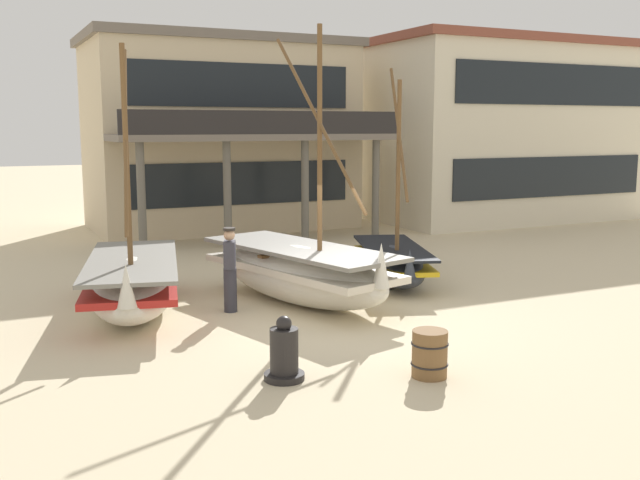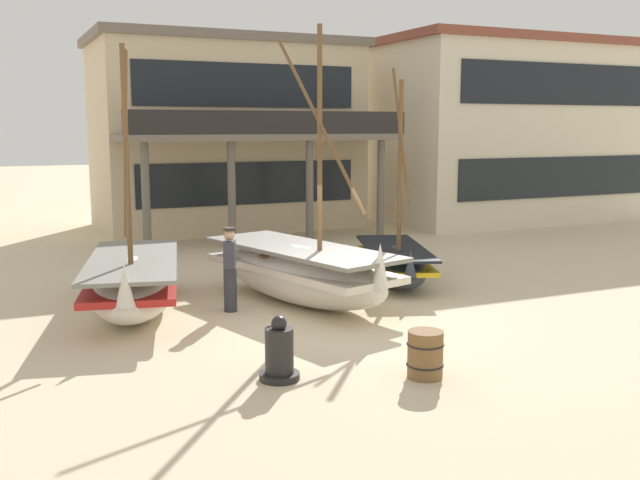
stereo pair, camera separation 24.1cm
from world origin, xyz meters
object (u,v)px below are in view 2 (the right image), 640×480
at_px(fishing_boat_far_right, 302,271).
at_px(wooden_barrel, 425,354).
at_px(capstan_winch, 279,354).
at_px(harbor_building_main, 226,134).
at_px(fishing_boat_near_left, 395,262).
at_px(fishing_boat_centre_large, 134,282).
at_px(fisherman_by_hull, 230,270).
at_px(harbor_building_annex, 499,131).

relative_size(fishing_boat_far_right, wooden_barrel, 7.98).
height_order(fishing_boat_far_right, capstan_winch, fishing_boat_far_right).
bearing_deg(wooden_barrel, harbor_building_main, 82.20).
distance_m(fishing_boat_near_left, wooden_barrel, 6.58).
bearing_deg(fishing_boat_centre_large, fisherman_by_hull, -25.31).
bearing_deg(fisherman_by_hull, fishing_boat_far_right, 2.47).
bearing_deg(fishing_boat_far_right, fisherman_by_hull, -177.53).
relative_size(wooden_barrel, harbor_building_annex, 0.06).
bearing_deg(harbor_building_annex, fishing_boat_near_left, -137.87).
height_order(fisherman_by_hull, capstan_winch, fisherman_by_hull).
bearing_deg(wooden_barrel, fisherman_by_hull, 106.08).
bearing_deg(fishing_boat_far_right, harbor_building_main, 79.77).
bearing_deg(fishing_boat_near_left, fishing_boat_centre_large, -178.39).
relative_size(capstan_winch, harbor_building_annex, 0.09).
distance_m(fishing_boat_far_right, harbor_building_annex, 16.80).
distance_m(fishing_boat_far_right, harbor_building_main, 12.36).
distance_m(fishing_boat_centre_large, capstan_winch, 5.05).
height_order(fishing_boat_centre_large, fishing_boat_far_right, fishing_boat_far_right).
bearing_deg(fishing_boat_near_left, fishing_boat_far_right, -161.59).
bearing_deg(fishing_boat_far_right, harbor_building_annex, 38.06).
height_order(fishing_boat_near_left, harbor_building_annex, harbor_building_annex).
bearing_deg(fisherman_by_hull, capstan_winch, -97.86).
relative_size(fishing_boat_far_right, harbor_building_main, 0.60).
xyz_separation_m(fishing_boat_near_left, fishing_boat_far_right, (-2.78, -0.92, 0.17)).
relative_size(fishing_boat_near_left, wooden_barrel, 7.13).
height_order(harbor_building_main, harbor_building_annex, harbor_building_annex).
distance_m(fishing_boat_centre_large, harbor_building_annex, 19.11).
distance_m(fisherman_by_hull, wooden_barrel, 5.11).
bearing_deg(wooden_barrel, fishing_boat_far_right, 88.12).
bearing_deg(capstan_winch, fishing_boat_near_left, 45.91).
xyz_separation_m(fishing_boat_far_right, wooden_barrel, (-0.16, -4.96, -0.31)).
bearing_deg(fishing_boat_near_left, capstan_winch, -134.09).
xyz_separation_m(fishing_boat_centre_large, capstan_winch, (1.17, -4.90, -0.22)).
height_order(fisherman_by_hull, harbor_building_annex, harbor_building_annex).
xyz_separation_m(fishing_boat_near_left, harbor_building_annex, (10.26, 9.29, 2.97)).
height_order(fishing_boat_far_right, fisherman_by_hull, fishing_boat_far_right).
bearing_deg(fishing_boat_near_left, harbor_building_main, 93.33).
height_order(fishing_boat_far_right, harbor_building_annex, harbor_building_annex).
relative_size(fishing_boat_near_left, fishing_boat_centre_large, 0.97).
xyz_separation_m(fishing_boat_centre_large, wooden_barrel, (3.15, -5.71, -0.25)).
xyz_separation_m(fishing_boat_centre_large, fisherman_by_hull, (1.74, -0.82, 0.24)).
height_order(fishing_boat_near_left, fishing_boat_far_right, fishing_boat_far_right).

